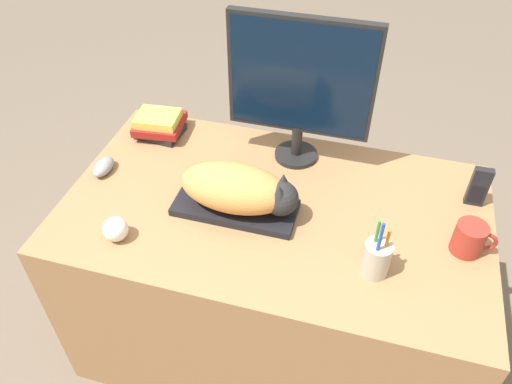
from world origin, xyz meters
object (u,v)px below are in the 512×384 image
computer_mouse (104,167)px  coffee_mug (470,239)px  cat (241,189)px  baseball (115,229)px  book_stack (159,124)px  phone (479,187)px  keyboard (235,208)px  monitor (301,82)px  pen_cup (377,258)px

computer_mouse → coffee_mug: bearing=-1.7°
cat → coffee_mug: size_ratio=3.01×
computer_mouse → baseball: (0.19, -0.27, 0.02)m
computer_mouse → book_stack: size_ratio=0.56×
computer_mouse → phone: phone is taller
computer_mouse → cat: bearing=-6.8°
keyboard → monitor: 0.44m
phone → baseball: bearing=-156.5°
cat → pen_cup: (0.42, -0.13, -0.04)m
keyboard → pen_cup: size_ratio=1.88×
monitor → coffee_mug: bearing=-27.4°
monitor → computer_mouse: monitor is taller
keyboard → phone: size_ratio=2.78×
coffee_mug → pen_cup: 0.29m
keyboard → coffee_mug: bearing=2.0°
keyboard → monitor: size_ratio=0.75×
cat → keyboard: bearing=180.0°
keyboard → phone: phone is taller
keyboard → pen_cup: 0.46m
cat → computer_mouse: cat is taller
keyboard → computer_mouse: (-0.49, 0.06, 0.01)m
cat → monitor: size_ratio=0.72×
baseball → monitor: bearing=50.9°
keyboard → cat: 0.09m
coffee_mug → phone: bearing=82.7°
phone → pen_cup: bearing=-127.1°
cat → pen_cup: pen_cup is taller
monitor → phone: monitor is taller
monitor → baseball: size_ratio=6.84×
keyboard → monitor: bearing=68.7°
phone → book_stack: bearing=175.9°
pen_cup → phone: (0.27, 0.36, 0.01)m
monitor → pen_cup: size_ratio=2.50×
computer_mouse → coffee_mug: (1.17, -0.04, 0.03)m
monitor → computer_mouse: bearing=-157.2°
keyboard → phone: bearing=18.4°
phone → book_stack: 1.11m
coffee_mug → baseball: size_ratio=1.63×
book_stack → pen_cup: bearing=-27.9°
cat → book_stack: (-0.41, 0.32, -0.05)m
cat → baseball: size_ratio=4.91×
monitor → pen_cup: bearing=-54.4°
keyboard → pen_cup: pen_cup is taller
computer_mouse → book_stack: 0.27m
coffee_mug → phone: phone is taller
monitor → keyboard: bearing=-111.3°
monitor → pen_cup: monitor is taller
monitor → baseball: 0.72m
coffee_mug → pen_cup: size_ratio=0.60×
phone → book_stack: phone is taller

